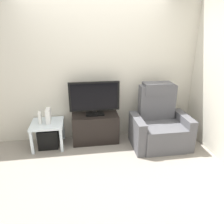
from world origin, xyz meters
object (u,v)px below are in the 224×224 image
at_px(television, 94,98).
at_px(book_upright, 40,118).
at_px(game_console, 48,116).
at_px(side_table, 47,126).
at_px(recliner_armchair, 159,125).
at_px(tv_stand, 95,128).
at_px(subwoofer_box, 49,137).

distance_m(television, book_upright, 0.98).
xyz_separation_m(television, book_upright, (-0.93, -0.10, -0.28)).
bearing_deg(game_console, side_table, -164.05).
bearing_deg(recliner_armchair, book_upright, 163.74).
relative_size(tv_stand, side_table, 1.52).
bearing_deg(book_upright, side_table, 11.31).
distance_m(side_table, book_upright, 0.20).
bearing_deg(television, book_upright, -174.16).
bearing_deg(recliner_armchair, game_console, 162.46).
distance_m(side_table, game_console, 0.20).
relative_size(recliner_armchair, side_table, 2.00).
bearing_deg(television, game_console, -175.32).
bearing_deg(side_table, game_console, 15.95).
xyz_separation_m(television, subwoofer_box, (-0.83, -0.08, -0.67)).
xyz_separation_m(tv_stand, subwoofer_box, (-0.83, -0.06, -0.09)).
relative_size(television, subwoofer_box, 2.61).
xyz_separation_m(recliner_armchair, side_table, (-1.94, 0.22, 0.01)).
height_order(subwoofer_box, book_upright, book_upright).
height_order(recliner_armchair, book_upright, recliner_armchair).
distance_m(television, recliner_armchair, 1.24).
distance_m(tv_stand, side_table, 0.84).
xyz_separation_m(television, recliner_armchair, (1.11, -0.29, -0.46)).
bearing_deg(game_console, tv_stand, 3.34).
bearing_deg(subwoofer_box, book_upright, -168.69).
bearing_deg(recliner_armchair, television, 154.44).
bearing_deg(subwoofer_box, recliner_armchair, -6.44).
bearing_deg(side_table, book_upright, -168.69).
xyz_separation_m(recliner_armchair, game_console, (-1.91, 0.23, 0.20)).
height_order(television, game_console, television).
relative_size(tv_stand, television, 0.94).
bearing_deg(subwoofer_box, game_console, 15.95).
distance_m(subwoofer_box, book_upright, 0.40).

